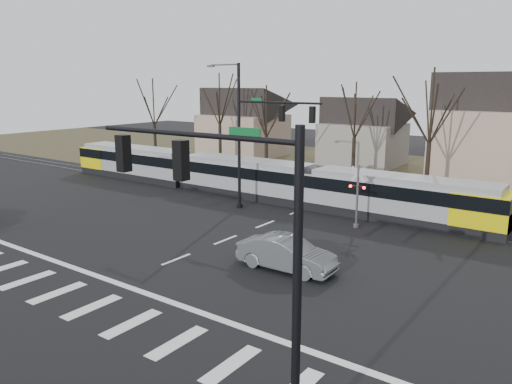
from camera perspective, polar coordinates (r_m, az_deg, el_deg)
The scene contains 15 objects.
ground at distance 24.87m, azimuth -12.38°, elevation -8.82°, with size 140.00×140.00×0.00m, color black.
grass_verge at distance 51.18m, azimuth 15.26°, elevation 1.97°, with size 140.00×28.00×0.01m, color #38331E.
crosswalk at distance 22.64m, azimuth -20.06°, elevation -11.48°, with size 27.00×2.60×0.01m.
stop_line at distance 23.81m, azimuth -15.64°, elevation -9.97°, with size 28.00×0.35×0.01m, color silver.
lane_dashes at distance 36.92m, azimuth 6.38°, elevation -1.59°, with size 0.18×30.00×0.01m.
rail_pair at distance 36.74m, azimuth 6.22°, elevation -1.61°, with size 90.00×1.52×0.06m.
tram at distance 39.88m, azimuth -1.27°, elevation 1.90°, with size 39.03×2.90×2.96m.
sedan at distance 24.28m, azimuth 3.53°, elevation -7.04°, with size 4.96×1.87×1.62m, color slate.
signal_pole_near_right at distance 12.43m, azimuth -2.69°, elevation -5.01°, with size 6.72×0.44×8.00m.
signal_pole_far at distance 34.32m, azimuth 0.16°, elevation 7.08°, with size 9.28×0.44×10.20m.
rail_crossing_signal at distance 31.51m, azimuth 11.49°, elevation -0.68°, with size 1.08×0.36×4.00m.
tree_row at distance 44.25m, azimuth 15.28°, elevation 6.94°, with size 59.20×7.20×10.00m.
house_a at distance 62.08m, azimuth -1.47°, elevation 8.32°, with size 9.72×8.64×8.60m.
house_b at distance 56.20m, azimuth 12.17°, elevation 7.11°, with size 8.64×7.56×7.65m.
house_c at distance 49.14m, azimuth 25.95°, elevation 6.91°, with size 10.80×8.64×10.10m.
Camera 1 is at (17.52, -15.26, 8.88)m, focal length 35.00 mm.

